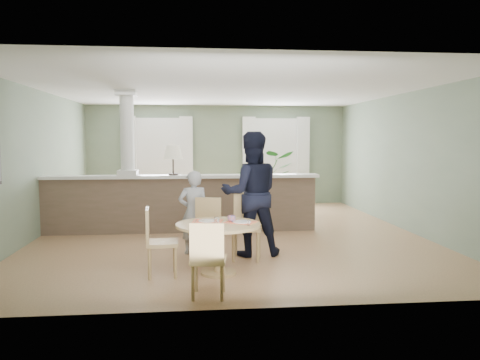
{
  "coord_description": "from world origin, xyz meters",
  "views": [
    {
      "loc": [
        -0.67,
        -8.78,
        1.79
      ],
      "look_at": [
        0.11,
        -1.0,
        1.11
      ],
      "focal_mm": 35.0,
      "sensor_mm": 36.0,
      "label": 1
    }
  ],
  "objects": [
    {
      "name": "man_person",
      "position": [
        0.21,
        -1.69,
        0.95
      ],
      "size": [
        0.96,
        0.77,
        1.91
      ],
      "primitive_type": "imported",
      "rotation": [
        0.0,
        0.0,
        3.19
      ],
      "color": "black",
      "rests_on": "ground"
    },
    {
      "name": "child_person",
      "position": [
        -0.67,
        -1.52,
        0.65
      ],
      "size": [
        0.51,
        0.36,
        1.31
      ],
      "primitive_type": "imported",
      "rotation": [
        0.0,
        0.0,
        3.25
      ],
      "color": "#9A9A9F",
      "rests_on": "ground"
    },
    {
      "name": "chair_far_boy",
      "position": [
        -0.48,
        -1.91,
        0.5
      ],
      "size": [
        0.5,
        0.5,
        0.92
      ],
      "rotation": [
        0.0,
        0.0,
        -0.24
      ],
      "color": "tan",
      "rests_on": "ground"
    },
    {
      "name": "chair_side",
      "position": [
        -1.16,
        -2.7,
        0.5
      ],
      "size": [
        0.44,
        0.44,
        0.9
      ],
      "rotation": [
        0.0,
        0.0,
        1.65
      ],
      "color": "tan",
      "rests_on": "ground"
    },
    {
      "name": "dining_table",
      "position": [
        -0.34,
        -2.68,
        0.54
      ],
      "size": [
        1.12,
        1.12,
        0.77
      ],
      "rotation": [
        0.0,
        0.0,
        -0.17
      ],
      "color": "tan",
      "rests_on": "ground"
    },
    {
      "name": "ground",
      "position": [
        0.0,
        0.0,
        0.0
      ],
      "size": [
        8.0,
        8.0,
        0.0
      ],
      "primitive_type": "plane",
      "color": "tan",
      "rests_on": "ground"
    },
    {
      "name": "houseplant",
      "position": [
        1.0,
        2.23,
        0.76
      ],
      "size": [
        1.62,
        1.49,
        1.53
      ],
      "primitive_type": "imported",
      "rotation": [
        0.0,
        0.0,
        0.24
      ],
      "color": "#2F6F2C",
      "rests_on": "ground"
    },
    {
      "name": "room_shell",
      "position": [
        -0.03,
        0.63,
        1.81
      ],
      "size": [
        7.02,
        8.02,
        2.71
      ],
      "color": "gray",
      "rests_on": "ground"
    },
    {
      "name": "chair_near",
      "position": [
        -0.52,
        -3.64,
        0.48
      ],
      "size": [
        0.44,
        0.44,
        0.88
      ],
      "rotation": [
        0.0,
        0.0,
        3.02
      ],
      "color": "tan",
      "rests_on": "ground"
    },
    {
      "name": "chair_far_man",
      "position": [
        0.13,
        -1.89,
        0.54
      ],
      "size": [
        0.52,
        0.52,
        0.98
      ],
      "rotation": [
        0.0,
        0.0,
        -0.19
      ],
      "color": "tan",
      "rests_on": "ground"
    },
    {
      "name": "pony_wall",
      "position": [
        -0.99,
        0.2,
        0.71
      ],
      "size": [
        5.32,
        0.38,
        2.7
      ],
      "color": "brown",
      "rests_on": "ground"
    },
    {
      "name": "sofa",
      "position": [
        -0.27,
        1.52,
        0.45
      ],
      "size": [
        3.31,
        2.16,
        0.9
      ],
      "primitive_type": "imported",
      "rotation": [
        0.0,
        0.0,
        -0.34
      ],
      "color": "#9C7555",
      "rests_on": "ground"
    }
  ]
}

